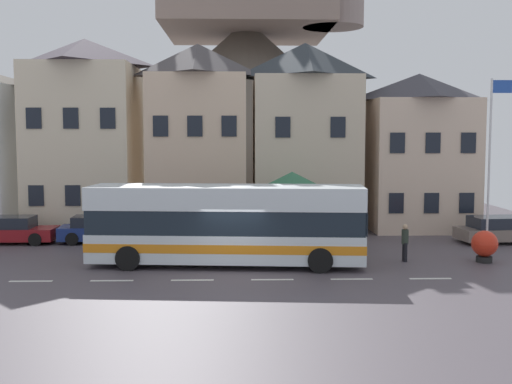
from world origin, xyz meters
The scene contains 17 objects.
ground_plane centered at (0.00, 0.00, -0.03)m, with size 40.00×60.00×0.07m.
townhouse_01 centered at (-8.54, 12.29, 5.46)m, with size 5.78×6.64×10.92m.
townhouse_02 centered at (-2.05, 11.78, 5.29)m, with size 5.41×5.63×10.59m.
townhouse_03 centered at (4.07, 11.82, 5.33)m, with size 5.87×5.71×10.66m.
townhouse_04 centered at (10.65, 11.78, 4.47)m, with size 5.74×5.62×8.95m.
hilltop_castle centered at (1.10, 32.15, 8.48)m, with size 35.13×35.13×24.87m.
transit_bus centered at (-0.26, 1.48, 1.68)m, with size 11.52×3.57×3.33m.
bus_shelter centered at (2.83, 5.75, 3.01)m, with size 3.60×3.60×3.67m.
parked_car_00 centered at (4.14, 7.32, 0.67)m, with size 4.14×1.97×1.38m.
parked_car_01 centered at (13.48, 6.67, 0.65)m, with size 4.57×2.34×1.33m.
parked_car_02 centered at (-6.60, 7.36, 0.66)m, with size 4.55×2.03×1.35m.
parked_car_03 centered at (-11.28, 7.23, 0.66)m, with size 4.44×1.92×1.35m.
pedestrian_00 centered at (7.38, 2.06, 0.86)m, with size 0.30×0.36×1.61m.
pedestrian_01 centered at (5.38, 3.26, 0.88)m, with size 0.30×0.30×1.54m.
public_bench centered at (4.48, 8.10, 0.47)m, with size 1.45×0.48×0.87m.
flagpole centered at (11.42, 3.10, 4.52)m, with size 0.95×0.10×7.89m.
harbour_buoy centered at (10.74, 1.81, 0.76)m, with size 1.12×1.12×1.37m.
Camera 1 is at (0.23, -24.40, 5.38)m, focal length 44.10 mm.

